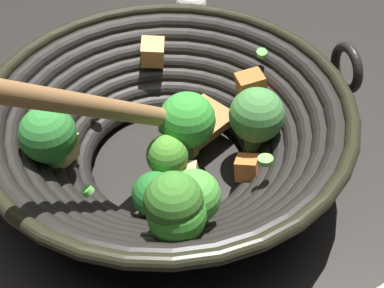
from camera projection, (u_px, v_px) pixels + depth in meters
The scene contains 3 objects.
ground_plane at pixel (169, 172), 0.60m from camera, with size 4.00×4.00×0.00m, color black.
wok at pixel (167, 131), 0.55m from camera, with size 0.36×0.36×0.21m.
garlic_bulb at pixel (191, 6), 0.80m from camera, with size 0.04×0.04×0.04m, color silver.
Camera 1 is at (-0.16, 0.38, 0.44)m, focal length 53.09 mm.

